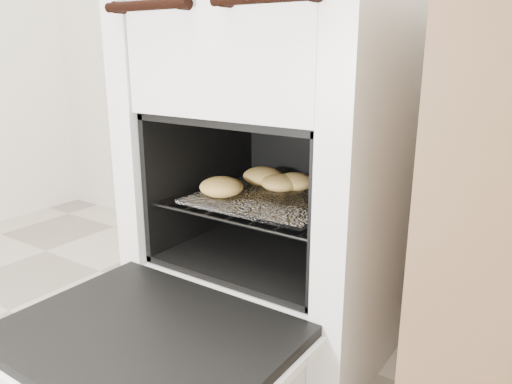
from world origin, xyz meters
TOP-DOWN VIEW (x-y plane):
  - stove at (0.07, 1.14)m, footprint 0.65×0.73m
  - oven_door at (0.07, 0.59)m, footprint 0.59×0.46m
  - oven_rack at (0.07, 1.06)m, footprint 0.48×0.46m
  - foil_sheet at (0.07, 1.04)m, footprint 0.37×0.33m
  - baked_rolls at (0.02, 1.09)m, footprint 0.27×0.32m

SIDE VIEW (x-z plane):
  - oven_door at x=0.07m, z-range 0.20..0.24m
  - oven_rack at x=0.07m, z-range 0.39..0.40m
  - foil_sheet at x=0.07m, z-range 0.40..0.41m
  - baked_rolls at x=0.02m, z-range 0.41..0.46m
  - stove at x=0.07m, z-range -0.01..0.99m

